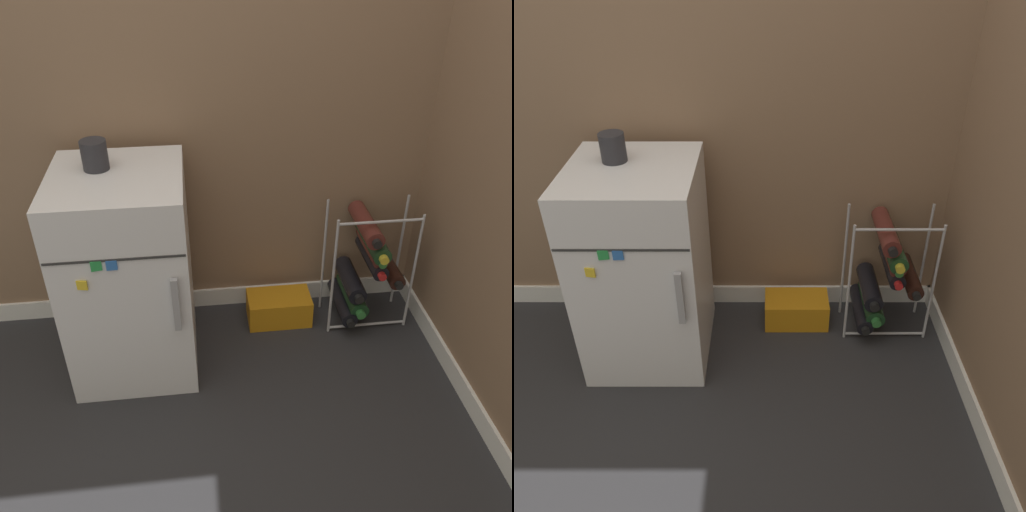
# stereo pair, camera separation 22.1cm
# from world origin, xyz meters

# --- Properties ---
(ground_plane) EXTENTS (14.00, 14.00, 0.00)m
(ground_plane) POSITION_xyz_m (0.00, 0.00, 0.00)
(ground_plane) COLOR #28282B
(wall_back) EXTENTS (6.74, 0.07, 2.50)m
(wall_back) POSITION_xyz_m (0.00, 0.66, 1.24)
(wall_back) COLOR #84664C
(wall_back) RESTS_ON ground_plane
(mini_fridge) EXTENTS (0.47, 0.53, 0.84)m
(mini_fridge) POSITION_xyz_m (-0.40, 0.32, 0.42)
(mini_fridge) COLOR white
(mini_fridge) RESTS_ON ground_plane
(wine_rack) EXTENTS (0.37, 0.33, 0.58)m
(wine_rack) POSITION_xyz_m (0.59, 0.45, 0.29)
(wine_rack) COLOR #B2B2B7
(wine_rack) RESTS_ON ground_plane
(soda_box) EXTENTS (0.29, 0.17, 0.13)m
(soda_box) POSITION_xyz_m (0.22, 0.48, 0.07)
(soda_box) COLOR orange
(soda_box) RESTS_ON ground_plane
(fridge_top_cup) EXTENTS (0.09, 0.09, 0.11)m
(fridge_top_cup) POSITION_xyz_m (-0.47, 0.38, 0.90)
(fridge_top_cup) COLOR #28282D
(fridge_top_cup) RESTS_ON mini_fridge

